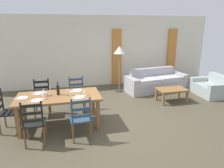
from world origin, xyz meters
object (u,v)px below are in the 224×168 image
(dining_chair_far_left, at_px, (42,98))
(coffee_cup_primary, at_px, (71,94))
(armchair_upholstered, at_px, (211,88))
(wine_glass_near_right, at_px, (85,91))
(wine_bottle, at_px, (58,90))
(couch, at_px, (155,82))
(coffee_table, at_px, (172,91))
(wine_glass_near_left, at_px, (43,94))
(dining_chair_far_right, at_px, (77,94))
(dining_chair_head_west, at_px, (6,111))
(dining_table, at_px, (59,99))
(coffee_cup_secondary, at_px, (45,94))
(wine_glass_far_left, at_px, (44,90))
(dining_chair_near_right, at_px, (81,118))
(dining_chair_near_left, at_px, (34,123))
(standing_lamp, at_px, (119,53))

(dining_chair_far_left, distance_m, coffee_cup_primary, 1.14)
(armchair_upholstered, bearing_deg, wine_glass_near_right, -165.10)
(wine_bottle, distance_m, couch, 3.98)
(coffee_table, bearing_deg, armchair_upholstered, 8.52)
(coffee_cup_primary, height_order, armchair_upholstered, coffee_cup_primary)
(couch, bearing_deg, wine_glass_near_left, -150.29)
(dining_chair_far_right, height_order, dining_chair_head_west, same)
(dining_table, distance_m, couch, 3.99)
(dining_chair_far_right, distance_m, wine_bottle, 0.95)
(coffee_cup_secondary, bearing_deg, dining_chair_far_left, 103.00)
(dining_chair_far_right, bearing_deg, wine_glass_far_left, -140.26)
(dining_chair_near_right, distance_m, coffee_table, 3.36)
(dining_chair_near_left, relative_size, dining_chair_head_west, 1.00)
(dining_chair_near_right, bearing_deg, dining_chair_far_right, 88.44)
(dining_chair_far_right, bearing_deg, dining_chair_head_west, -153.94)
(standing_lamp, bearing_deg, wine_glass_near_right, -122.47)
(wine_bottle, relative_size, coffee_cup_primary, 3.51)
(dining_chair_far_right, xyz_separation_m, wine_glass_far_left, (-0.80, -0.66, 0.38))
(armchair_upholstered, relative_size, standing_lamp, 0.73)
(dining_chair_head_west, relative_size, wine_glass_near_right, 5.96)
(dining_chair_head_west, relative_size, standing_lamp, 0.59)
(dining_chair_head_west, height_order, armchair_upholstered, dining_chair_head_west)
(wine_glass_near_left, height_order, wine_glass_near_right, same)
(couch, relative_size, standing_lamp, 1.45)
(wine_glass_near_right, bearing_deg, coffee_table, 18.49)
(dining_chair_near_left, distance_m, wine_glass_near_left, 0.74)
(dining_chair_head_west, distance_m, wine_glass_near_left, 0.92)
(dining_chair_head_west, relative_size, coffee_cup_secondary, 10.67)
(wine_bottle, relative_size, wine_glass_far_left, 1.96)
(wine_glass_near_right, bearing_deg, wine_bottle, 161.06)
(wine_glass_near_left, relative_size, couch, 0.07)
(dining_chair_far_left, bearing_deg, dining_chair_far_right, 3.15)
(dining_chair_far_left, distance_m, dining_chair_head_west, 1.01)
(dining_chair_far_right, bearing_deg, dining_chair_near_right, -91.56)
(wine_glass_far_left, distance_m, coffee_table, 3.82)
(dining_chair_near_left, xyz_separation_m, couch, (3.90, 2.75, -0.19))
(wine_glass_near_right, bearing_deg, wine_glass_far_left, 163.71)
(coffee_cup_primary, bearing_deg, dining_table, 167.02)
(wine_bottle, relative_size, armchair_upholstered, 0.27)
(dining_chair_near_right, distance_m, wine_glass_near_right, 0.74)
(dining_chair_near_right, height_order, dining_chair_head_west, same)
(coffee_cup_secondary, bearing_deg, dining_chair_near_right, -47.90)
(dining_chair_near_left, relative_size, coffee_cup_secondary, 10.67)
(wine_glass_near_right, relative_size, couch, 0.07)
(dining_chair_near_right, distance_m, dining_chair_far_right, 1.55)
(dining_table, relative_size, coffee_table, 2.11)
(dining_chair_far_left, xyz_separation_m, couch, (3.87, 1.27, -0.19))
(wine_glass_near_left, bearing_deg, dining_chair_head_west, 171.33)
(armchair_upholstered, bearing_deg, standing_lamp, 158.77)
(wine_glass_near_right, height_order, standing_lamp, standing_lamp)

